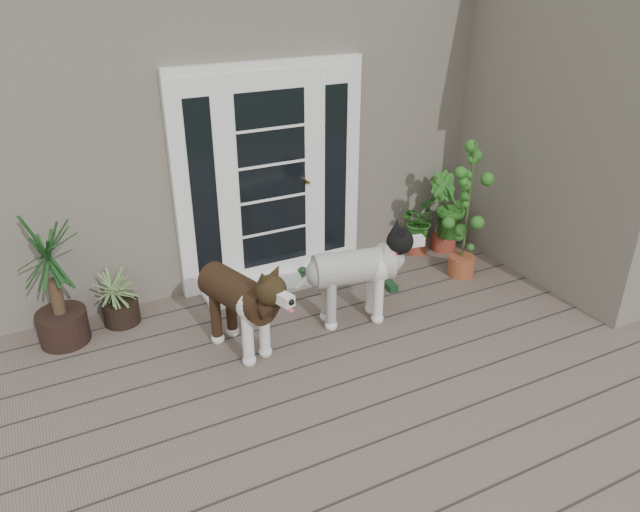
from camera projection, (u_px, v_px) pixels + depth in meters
name	position (u px, v px, depth m)	size (l,w,h in m)	color
deck	(411.00, 398.00, 4.60)	(6.20, 4.60, 0.12)	#6B5B4C
house_main	(220.00, 98.00, 7.33)	(7.40, 4.00, 3.10)	#665E54
house_wing	(600.00, 129.00, 5.98)	(1.60, 2.40, 3.10)	#665E54
door_unit	(271.00, 177.00, 5.77)	(1.90, 0.14, 2.15)	white
door_step	(282.00, 282.00, 6.08)	(1.60, 0.40, 0.05)	white
brindle_dog	(239.00, 308.00, 4.90)	(0.41, 0.95, 0.79)	#362213
white_dog	(353.00, 282.00, 5.30)	(0.41, 0.95, 0.79)	silver
spider_plant	(118.00, 295.00, 5.33)	(0.53, 0.53, 0.57)	#95B46E
yucca	(54.00, 283.00, 4.93)	(0.79, 0.79, 1.14)	black
herb_a	(417.00, 231.00, 6.63)	(0.41, 0.41, 0.52)	#234D16
herb_b	(445.00, 222.00, 6.67)	(0.45, 0.45, 0.67)	#27601B
herb_c	(477.00, 213.00, 6.94)	(0.41, 0.41, 0.63)	#21631C
sapling	(468.00, 209.00, 5.95)	(0.43, 0.43, 1.46)	#1C6321
clog_left	(304.00, 275.00, 6.17)	(0.12, 0.26, 0.08)	black
clog_right	(389.00, 283.00, 6.01)	(0.13, 0.28, 0.08)	#16381D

